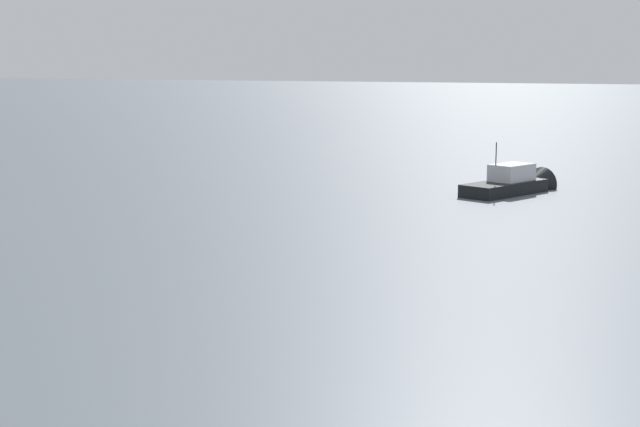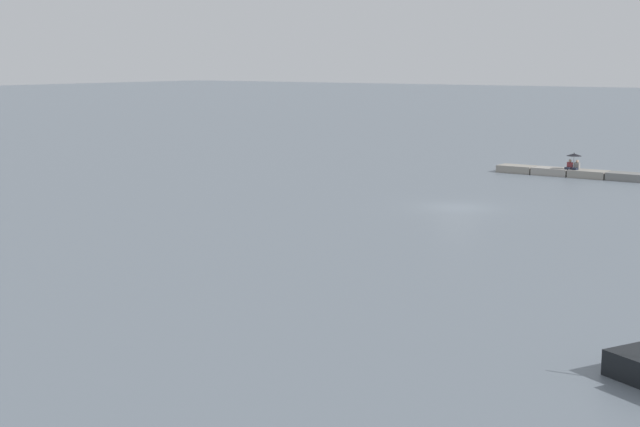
# 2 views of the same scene
# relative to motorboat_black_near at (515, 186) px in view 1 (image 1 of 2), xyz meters

# --- Properties ---
(motorboat_black_near) EXTENTS (7.19, 4.92, 3.90)m
(motorboat_black_near) POSITION_rel_motorboat_black_near_xyz_m (0.00, 0.00, 0.00)
(motorboat_black_near) COLOR black
(motorboat_black_near) RESTS_ON ground_plane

